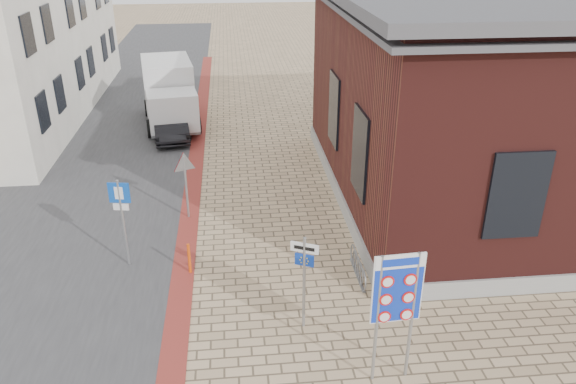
{
  "coord_description": "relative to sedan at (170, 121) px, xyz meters",
  "views": [
    {
      "loc": [
        -0.51,
        -10.09,
        8.5
      ],
      "look_at": [
        0.86,
        2.97,
        2.2
      ],
      "focal_mm": 35.0,
      "sensor_mm": 36.0,
      "label": 1
    }
  ],
  "objects": [
    {
      "name": "ground",
      "position": [
        3.2,
        -13.82,
        -0.67
      ],
      "size": [
        120.0,
        120.0,
        0.0
      ],
      "primitive_type": "plane",
      "color": "tan",
      "rests_on": "ground"
    },
    {
      "name": "road_strip",
      "position": [
        -2.3,
        1.18,
        -0.66
      ],
      "size": [
        7.0,
        60.0,
        0.02
      ],
      "primitive_type": "cube",
      "color": "#38383A",
      "rests_on": "ground"
    },
    {
      "name": "curb_strip",
      "position": [
        1.2,
        -3.82,
        -0.65
      ],
      "size": [
        0.6,
        40.0,
        0.02
      ],
      "primitive_type": "cube",
      "color": "maroon",
      "rests_on": "ground"
    },
    {
      "name": "brick_building",
      "position": [
        12.19,
        -6.83,
        2.82
      ],
      "size": [
        13.0,
        13.0,
        6.8
      ],
      "color": "gray",
      "rests_on": "ground"
    },
    {
      "name": "townhouse_far",
      "position": [
        -7.79,
        10.18,
        3.5
      ],
      "size": [
        7.4,
        6.4,
        8.3
      ],
      "color": "beige",
      "rests_on": "ground"
    },
    {
      "name": "bike_rack",
      "position": [
        5.85,
        -11.62,
        -0.41
      ],
      "size": [
        0.08,
        1.8,
        0.6
      ],
      "color": "slate",
      "rests_on": "ground"
    },
    {
      "name": "sedan",
      "position": [
        0.0,
        0.0,
        0.0
      ],
      "size": [
        1.96,
        4.21,
        1.34
      ],
      "primitive_type": "imported",
      "rotation": [
        0.0,
        0.0,
        0.14
      ],
      "color": "black",
      "rests_on": "ground"
    },
    {
      "name": "box_truck",
      "position": [
        -0.12,
        1.78,
        0.79
      ],
      "size": [
        2.93,
        5.66,
        2.82
      ],
      "rotation": [
        0.0,
        0.0,
        0.15
      ],
      "color": "slate",
      "rests_on": "ground"
    },
    {
      "name": "border_sign",
      "position": [
        5.7,
        -15.32,
        1.47
      ],
      "size": [
        1.01,
        0.12,
        2.97
      ],
      "rotation": [
        0.0,
        0.0,
        0.06
      ],
      "color": "gray",
      "rests_on": "ground"
    },
    {
      "name": "essen_sign",
      "position": [
        4.15,
        -13.52,
        0.9
      ],
      "size": [
        0.6,
        0.3,
        2.38
      ],
      "rotation": [
        0.0,
        0.0,
        -0.43
      ],
      "color": "gray",
      "rests_on": "ground"
    },
    {
      "name": "parking_sign",
      "position": [
        -0.3,
        -10.45,
        1.08
      ],
      "size": [
        0.56,
        0.13,
        2.56
      ],
      "rotation": [
        0.0,
        0.0,
        -0.16
      ],
      "color": "gray",
      "rests_on": "ground"
    },
    {
      "name": "yield_sign",
      "position": [
        1.18,
        -7.82,
        0.99
      ],
      "size": [
        0.74,
        0.36,
        2.19
      ],
      "rotation": [
        0.0,
        0.0,
        0.4
      ],
      "color": "gray",
      "rests_on": "ground"
    },
    {
      "name": "bollard",
      "position": [
        1.4,
        -11.02,
        -0.22
      ],
      "size": [
        0.1,
        0.1,
        0.89
      ],
      "primitive_type": "cylinder",
      "rotation": [
        0.0,
        0.0,
        0.25
      ],
      "color": "#DB480B",
      "rests_on": "ground"
    }
  ]
}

